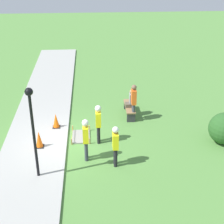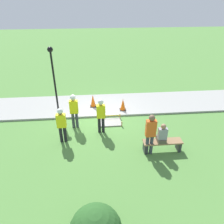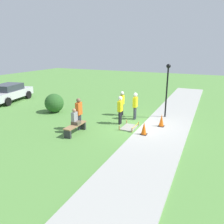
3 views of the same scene
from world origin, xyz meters
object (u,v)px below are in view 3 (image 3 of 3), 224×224
park_bench (75,127)px  lamppost_near (167,82)px  traffic_cone_near_patch (144,128)px  worker_supervisor (122,101)px  bystander_in_orange_shirt (79,112)px  traffic_cone_far_patch (161,120)px  person_seated_on_bench (75,118)px  parked_car_silver (9,92)px  worker_assistant (120,108)px  worker_trainee (135,104)px

park_bench → lamppost_near: 6.54m
traffic_cone_near_patch → worker_supervisor: 3.97m
bystander_in_orange_shirt → traffic_cone_near_patch: bearing=-80.5°
traffic_cone_far_patch → bystander_in_orange_shirt: size_ratio=0.39×
person_seated_on_bench → traffic_cone_far_patch: bearing=-56.2°
traffic_cone_far_patch → park_bench: traffic_cone_far_patch is taller
person_seated_on_bench → traffic_cone_near_patch: bearing=-72.6°
park_bench → worker_supervisor: bearing=-13.6°
person_seated_on_bench → parked_car_silver: bearing=68.2°
worker_assistant → lamppost_near: (2.33, -2.29, 1.37)m
worker_supervisor → worker_trainee: worker_trainee is taller
worker_trainee → park_bench: bearing=150.3°
worker_trainee → worker_assistant: bearing=157.4°
park_bench → lamppost_near: bearing=-39.0°
worker_trainee → bystander_in_orange_shirt: 3.88m
traffic_cone_near_patch → parked_car_silver: 13.38m
traffic_cone_far_patch → worker_supervisor: 3.41m
traffic_cone_near_patch → worker_assistant: 2.39m
park_bench → worker_trainee: bearing=-29.7°
worker_trainee → lamppost_near: size_ratio=0.51×
worker_assistant → worker_trainee: size_ratio=0.99×
worker_assistant → traffic_cone_far_patch: bearing=-81.7°
bystander_in_orange_shirt → lamppost_near: bearing=-43.6°
traffic_cone_far_patch → worker_assistant: bearing=98.3°
traffic_cone_far_patch → worker_trainee: worker_trainee is taller
traffic_cone_far_patch → parked_car_silver: size_ratio=0.15×
worker_assistant → parked_car_silver: 11.28m
traffic_cone_near_patch → worker_trainee: size_ratio=0.39×
traffic_cone_far_patch → worker_supervisor: size_ratio=0.43×
traffic_cone_far_patch → parked_car_silver: parked_car_silver is taller
traffic_cone_near_patch → traffic_cone_far_patch: 1.74m
worker_supervisor → worker_assistant: bearing=-161.1°
park_bench → worker_trainee: (3.76, -2.14, 0.71)m
worker_supervisor → traffic_cone_near_patch: bearing=-140.3°
worker_trainee → parked_car_silver: size_ratio=0.37×
person_seated_on_bench → lamppost_near: lamppost_near is taller
worker_supervisor → parked_car_silver: (-0.33, 10.60, -0.20)m
lamppost_near → park_bench: bearing=141.0°
person_seated_on_bench → worker_supervisor: 4.28m
traffic_cone_far_patch → person_seated_on_bench: size_ratio=0.82×
person_seated_on_bench → worker_trainee: size_ratio=0.50×
worker_trainee → lamppost_near: (1.06, -1.77, 1.35)m
parked_car_silver → worker_assistant: bearing=-108.3°
traffic_cone_far_patch → worker_trainee: 2.23m
traffic_cone_far_patch → worker_assistant: worker_assistant is taller
person_seated_on_bench → worker_supervisor: worker_supervisor is taller
traffic_cone_far_patch → person_seated_on_bench: 5.00m
traffic_cone_far_patch → parked_car_silver: 13.71m
traffic_cone_near_patch → lamppost_near: (3.62, -0.37, 1.97)m
worker_supervisor → worker_assistant: 1.83m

